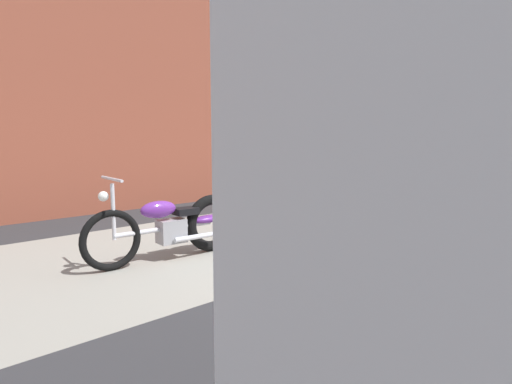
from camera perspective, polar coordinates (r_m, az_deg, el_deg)
The scene contains 5 objects.
ground_plane at distance 5.26m, azimuth 11.50°, elevation -8.88°, with size 80.00×80.00×0.00m, color #2D2D30.
sidewalk_slab at distance 6.41m, azimuth -1.25°, elevation -5.72°, with size 36.00×3.50×0.01m, color gray.
brick_building_wall at distance 9.20m, azimuth -15.99°, elevation 14.34°, with size 36.00×0.50×5.21m, color brown.
motorcycle_purple at distance 5.24m, azimuth -10.49°, elevation -4.42°, with size 2.01×0.58×1.03m.
motorcycle_black at distance 6.43m, azimuth 4.89°, elevation -2.11°, with size 2.01×0.58×1.03m.
Camera 1 is at (-4.08, -2.97, 1.47)m, focal length 29.94 mm.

